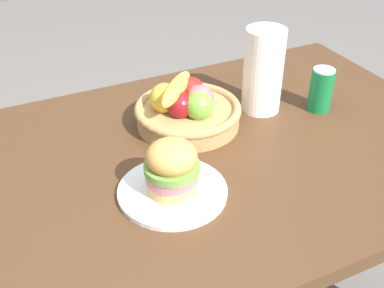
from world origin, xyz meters
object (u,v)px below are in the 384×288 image
plate (173,191)px  sandwich (172,167)px  soda_can (321,90)px  fruit_basket (187,109)px  paper_towel_roll (263,71)px

plate → sandwich: size_ratio=1.95×
soda_can → fruit_basket: size_ratio=0.43×
sandwich → soda_can: 0.56m
sandwich → paper_towel_roll: bearing=32.1°
paper_towel_roll → sandwich: bearing=-147.9°
plate → sandwich: 0.07m
soda_can → fruit_basket: (-0.38, 0.09, -0.01)m
sandwich → fruit_basket: bearing=58.6°
plate → fruit_basket: bearing=58.6°
soda_can → paper_towel_roll: 0.18m
plate → paper_towel_roll: (0.38, 0.24, 0.11)m
plate → soda_can: soda_can is taller
fruit_basket → paper_towel_roll: paper_towel_roll is taller
plate → fruit_basket: (0.15, 0.25, 0.04)m
soda_can → fruit_basket: bearing=166.8°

